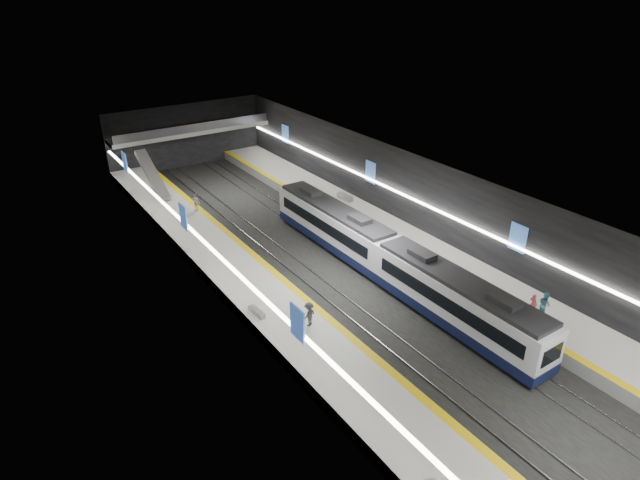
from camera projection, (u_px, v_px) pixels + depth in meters
ground at (350, 281)px, 43.87m from camera, size 70.00×70.00×0.00m
ceiling at (353, 190)px, 40.26m from camera, size 20.00×70.00×0.04m
wall_left at (236, 273)px, 37.09m from camera, size 0.04×70.00×8.00m
wall_right at (442, 209)px, 47.04m from camera, size 0.04×70.00×8.00m
wall_back at (186, 136)px, 68.00m from camera, size 20.00×0.04×8.00m
platform_left at (270, 304)px, 39.92m from camera, size 5.00×70.00×1.00m
tile_surface_left at (269, 298)px, 39.69m from camera, size 5.00×70.00×0.02m
tactile_strip_left at (295, 289)px, 40.78m from camera, size 0.60×70.00×0.02m
platform_right at (418, 252)px, 47.38m from camera, size 5.00×70.00×1.00m
tile_surface_right at (418, 246)px, 47.15m from camera, size 5.00×70.00×0.02m
tactile_strip_right at (399, 253)px, 46.05m from camera, size 0.60×70.00×0.02m
rails at (350, 280)px, 43.85m from camera, size 6.52×70.00×0.12m
train at (388, 257)px, 42.93m from camera, size 2.69×30.04×3.60m
ad_posters at (344, 227)px, 42.58m from camera, size 19.94×53.50×2.20m
cove_light_left at (239, 275)px, 37.28m from camera, size 0.25×68.60×0.12m
cove_light_right at (440, 212)px, 47.04m from camera, size 0.25×68.60×0.12m
mezzanine_bridge at (192, 131)px, 66.00m from camera, size 20.00×3.00×1.50m
escalator at (152, 175)px, 58.10m from camera, size 1.20×7.50×3.92m
bench_left_far at (257, 312)px, 37.78m from camera, size 0.61×1.66×0.40m
bench_right_far at (345, 197)px, 56.77m from camera, size 0.72×2.07×0.50m
passenger_right_a at (533, 304)px, 37.61m from camera, size 0.38×0.58×1.58m
passenger_right_b at (544, 304)px, 37.25m from camera, size 1.01×1.13×1.92m
passenger_left_a at (196, 202)px, 53.74m from camera, size 0.83×1.16×1.83m
passenger_left_b at (309, 314)px, 36.29m from camera, size 1.31×1.00×1.79m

